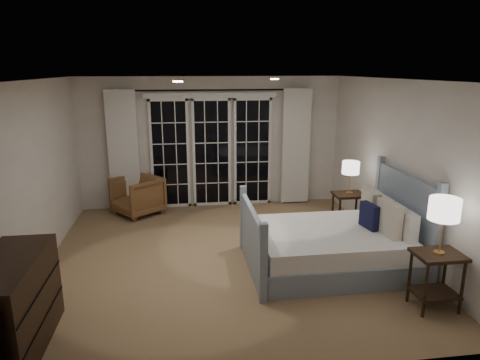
{
  "coord_description": "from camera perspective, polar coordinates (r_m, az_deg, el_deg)",
  "views": [
    {
      "loc": [
        -0.6,
        -5.67,
        2.65
      ],
      "look_at": [
        0.25,
        0.35,
        1.05
      ],
      "focal_mm": 32.0,
      "sensor_mm": 36.0,
      "label": 1
    }
  ],
  "objects": [
    {
      "name": "floor",
      "position": [
        6.29,
        -1.89,
        -10.19
      ],
      "size": [
        5.0,
        5.0,
        0.0
      ],
      "primitive_type": "plane",
      "color": "#90744D",
      "rests_on": "ground"
    },
    {
      "name": "ceiling",
      "position": [
        5.71,
        -2.1,
        13.23
      ],
      "size": [
        5.0,
        5.0,
        0.0
      ],
      "primitive_type": "plane",
      "rotation": [
        3.14,
        0.0,
        0.0
      ],
      "color": "silver",
      "rests_on": "wall_back"
    },
    {
      "name": "wall_left",
      "position": [
        6.14,
        -25.85,
        0.07
      ],
      "size": [
        0.02,
        5.0,
        2.5
      ],
      "primitive_type": "cube",
      "color": "beige",
      "rests_on": "floor"
    },
    {
      "name": "wall_right",
      "position": [
        6.61,
        20.1,
        1.61
      ],
      "size": [
        0.02,
        5.0,
        2.5
      ],
      "primitive_type": "cube",
      "color": "beige",
      "rests_on": "floor"
    },
    {
      "name": "wall_back",
      "position": [
        8.31,
        -3.84,
        5.01
      ],
      "size": [
        5.0,
        0.02,
        2.5
      ],
      "primitive_type": "cube",
      "color": "beige",
      "rests_on": "floor"
    },
    {
      "name": "wall_front",
      "position": [
        3.52,
        2.42,
        -8.7
      ],
      "size": [
        5.0,
        0.02,
        2.5
      ],
      "primitive_type": "cube",
      "color": "beige",
      "rests_on": "floor"
    },
    {
      "name": "french_doors",
      "position": [
        8.3,
        -3.8,
        3.87
      ],
      "size": [
        2.5,
        0.04,
        2.2
      ],
      "color": "black",
      "rests_on": "wall_back"
    },
    {
      "name": "curtain_rod",
      "position": [
        8.1,
        -3.91,
        11.87
      ],
      "size": [
        3.5,
        0.03,
        0.03
      ],
      "primitive_type": "cylinder",
      "rotation": [
        0.0,
        1.57,
        0.0
      ],
      "color": "black",
      "rests_on": "wall_back"
    },
    {
      "name": "curtain_left",
      "position": [
        8.26,
        -15.28,
        3.75
      ],
      "size": [
        0.55,
        0.1,
        2.25
      ],
      "primitive_type": "cube",
      "color": "silver",
      "rests_on": "curtain_rod"
    },
    {
      "name": "curtain_right",
      "position": [
        8.49,
        7.44,
        4.44
      ],
      "size": [
        0.55,
        0.1,
        2.25
      ],
      "primitive_type": "cube",
      "color": "silver",
      "rests_on": "curtain_rod"
    },
    {
      "name": "downlight_a",
      "position": [
        6.43,
        4.62,
        13.27
      ],
      "size": [
        0.12,
        0.12,
        0.01
      ],
      "primitive_type": "cylinder",
      "color": "white",
      "rests_on": "ceiling"
    },
    {
      "name": "downlight_b",
      "position": [
        5.27,
        -8.29,
        12.86
      ],
      "size": [
        0.12,
        0.12,
        0.01
      ],
      "primitive_type": "cylinder",
      "color": "white",
      "rests_on": "ceiling"
    },
    {
      "name": "bed",
      "position": [
        6.02,
        12.3,
        -8.35
      ],
      "size": [
        2.17,
        1.55,
        1.26
      ],
      "color": "gray",
      "rests_on": "floor"
    },
    {
      "name": "nightstand_left",
      "position": [
        5.35,
        24.72,
        -11.07
      ],
      "size": [
        0.52,
        0.41,
        0.67
      ],
      "color": "black",
      "rests_on": "floor"
    },
    {
      "name": "nightstand_right",
      "position": [
        7.33,
        14.23,
        -3.4
      ],
      "size": [
        0.5,
        0.4,
        0.64
      ],
      "color": "black",
      "rests_on": "floor"
    },
    {
      "name": "lamp_left",
      "position": [
        5.09,
        25.6,
        -3.57
      ],
      "size": [
        0.33,
        0.33,
        0.63
      ],
      "color": "tan",
      "rests_on": "nightstand_left"
    },
    {
      "name": "lamp_right",
      "position": [
        7.16,
        14.55,
        1.54
      ],
      "size": [
        0.28,
        0.28,
        0.54
      ],
      "color": "tan",
      "rests_on": "nightstand_right"
    },
    {
      "name": "armchair",
      "position": [
        8.14,
        -13.51,
        -2.05
      ],
      "size": [
        1.08,
        1.08,
        0.71
      ],
      "primitive_type": "imported",
      "rotation": [
        0.0,
        0.0,
        -0.9
      ],
      "color": "brown",
      "rests_on": "floor"
    },
    {
      "name": "dresser",
      "position": [
        4.74,
        -28.11,
        -14.63
      ],
      "size": [
        0.56,
        1.31,
        0.93
      ],
      "color": "black",
      "rests_on": "floor"
    }
  ]
}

